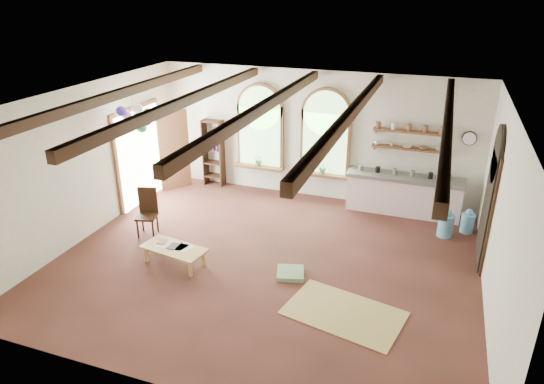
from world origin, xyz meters
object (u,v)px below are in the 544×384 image
at_px(coffee_table, 174,250).
at_px(balloon_cluster, 134,119).
at_px(side_chair, 148,222).
at_px(kitchen_counter, 403,194).

distance_m(coffee_table, balloon_cluster, 3.15).
height_order(coffee_table, balloon_cluster, balloon_cluster).
xyz_separation_m(coffee_table, side_chair, (-1.17, 0.89, -0.02)).
height_order(kitchen_counter, balloon_cluster, balloon_cluster).
bearing_deg(kitchen_counter, coffee_table, -135.47).
xyz_separation_m(side_chair, balloon_cluster, (-0.60, 0.77, 2.03)).
relative_size(side_chair, balloon_cluster, 0.91).
distance_m(kitchen_counter, balloon_cluster, 6.40).
height_order(kitchen_counter, side_chair, side_chair).
distance_m(kitchen_counter, coffee_table, 5.52).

